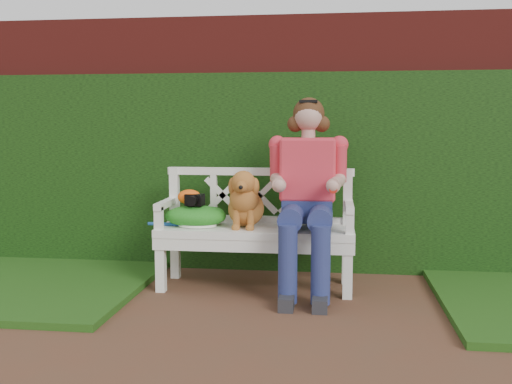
# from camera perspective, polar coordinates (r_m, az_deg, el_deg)

# --- Properties ---
(ground) EXTENTS (60.00, 60.00, 0.00)m
(ground) POSITION_cam_1_polar(r_m,az_deg,el_deg) (3.71, 1.72, -13.50)
(ground) COLOR #563121
(brick_wall) EXTENTS (10.00, 0.30, 2.20)m
(brick_wall) POSITION_cam_1_polar(r_m,az_deg,el_deg) (5.38, 3.81, 4.69)
(brick_wall) COLOR maroon
(brick_wall) RESTS_ON ground
(ivy_hedge) EXTENTS (10.00, 0.18, 1.70)m
(ivy_hedge) POSITION_cam_1_polar(r_m,az_deg,el_deg) (5.18, 3.63, 1.85)
(ivy_hedge) COLOR #225613
(ivy_hedge) RESTS_ON ground
(garden_bench) EXTENTS (1.62, 0.73, 0.48)m
(garden_bench) POSITION_cam_1_polar(r_m,az_deg,el_deg) (4.67, 0.00, -6.23)
(garden_bench) COLOR white
(garden_bench) RESTS_ON ground
(seated_woman) EXTENTS (0.74, 0.91, 1.48)m
(seated_woman) POSITION_cam_1_polar(r_m,az_deg,el_deg) (4.53, 4.92, -0.25)
(seated_woman) COLOR #F9474B
(seated_woman) RESTS_ON ground
(dog) EXTENTS (0.39, 0.47, 0.45)m
(dog) POSITION_cam_1_polar(r_m,az_deg,el_deg) (4.58, -1.01, -0.58)
(dog) COLOR #A85C27
(dog) RESTS_ON garden_bench
(tennis_racket) EXTENTS (0.61, 0.35, 0.03)m
(tennis_racket) POSITION_cam_1_polar(r_m,az_deg,el_deg) (4.66, -5.92, -3.11)
(tennis_racket) COLOR white
(tennis_racket) RESTS_ON garden_bench
(green_bag) EXTENTS (0.52, 0.43, 0.16)m
(green_bag) POSITION_cam_1_polar(r_m,az_deg,el_deg) (4.68, -5.77, -2.23)
(green_bag) COLOR #207B1C
(green_bag) RESTS_ON garden_bench
(camera_item) EXTENTS (0.15, 0.12, 0.09)m
(camera_item) POSITION_cam_1_polar(r_m,az_deg,el_deg) (4.64, -5.85, -0.74)
(camera_item) COLOR black
(camera_item) RESTS_ON green_bag
(baseball_glove) EXTENTS (0.19, 0.15, 0.12)m
(baseball_glove) POSITION_cam_1_polar(r_m,az_deg,el_deg) (4.69, -6.36, -0.48)
(baseball_glove) COLOR #F45811
(baseball_glove) RESTS_ON green_bag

